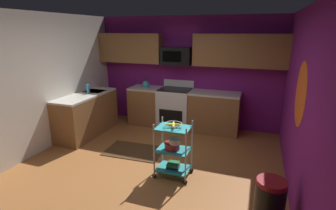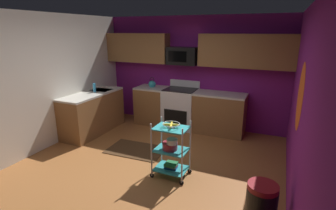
# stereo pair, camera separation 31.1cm
# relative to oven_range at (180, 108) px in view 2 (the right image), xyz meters

# --- Properties ---
(floor) EXTENTS (4.40, 4.80, 0.04)m
(floor) POSITION_rel_oven_range_xyz_m (0.19, -2.10, -0.50)
(floor) COLOR #995B2D
(floor) RESTS_ON ground
(wall_back) EXTENTS (4.52, 0.06, 2.60)m
(wall_back) POSITION_rel_oven_range_xyz_m (0.19, 0.33, 0.82)
(wall_back) COLOR #751970
(wall_back) RESTS_ON ground
(wall_left) EXTENTS (0.06, 4.80, 2.60)m
(wall_left) POSITION_rel_oven_range_xyz_m (-2.04, -2.10, 0.82)
(wall_left) COLOR silver
(wall_left) RESTS_ON ground
(wall_right) EXTENTS (0.06, 4.80, 2.60)m
(wall_right) POSITION_rel_oven_range_xyz_m (2.42, -2.10, 0.82)
(wall_right) COLOR #751970
(wall_right) RESTS_ON ground
(wall_flower_decal) EXTENTS (0.00, 0.89, 0.89)m
(wall_flower_decal) POSITION_rel_oven_range_xyz_m (2.39, -1.93, 0.97)
(wall_flower_decal) COLOR #E5591E
(counter_run) EXTENTS (3.52, 2.21, 0.92)m
(counter_run) POSITION_rel_oven_range_xyz_m (-0.54, -0.43, -0.01)
(counter_run) COLOR brown
(counter_run) RESTS_ON ground
(oven_range) EXTENTS (0.76, 0.65, 1.10)m
(oven_range) POSITION_rel_oven_range_xyz_m (0.00, 0.00, 0.00)
(oven_range) COLOR white
(oven_range) RESTS_ON ground
(upper_cabinets) EXTENTS (4.40, 0.33, 0.70)m
(upper_cabinets) POSITION_rel_oven_range_xyz_m (0.23, 0.13, 1.37)
(upper_cabinets) COLOR brown
(microwave) EXTENTS (0.70, 0.39, 0.40)m
(microwave) POSITION_rel_oven_range_xyz_m (-0.00, 0.10, 1.22)
(microwave) COLOR black
(rolling_cart) EXTENTS (0.58, 0.39, 0.91)m
(rolling_cart) POSITION_rel_oven_range_xyz_m (0.67, -2.14, -0.03)
(rolling_cart) COLOR silver
(rolling_cart) RESTS_ON ground
(fruit_bowl) EXTENTS (0.27, 0.27, 0.07)m
(fruit_bowl) POSITION_rel_oven_range_xyz_m (0.67, -2.14, 0.40)
(fruit_bowl) COLOR silver
(fruit_bowl) RESTS_ON rolling_cart
(mixing_bowl_large) EXTENTS (0.25, 0.25, 0.11)m
(mixing_bowl_large) POSITION_rel_oven_range_xyz_m (0.65, -2.14, 0.04)
(mixing_bowl_large) COLOR maroon
(mixing_bowl_large) RESTS_ON rolling_cart
(mixing_bowl_small) EXTENTS (0.18, 0.18, 0.08)m
(mixing_bowl_small) POSITION_rel_oven_range_xyz_m (0.70, -2.17, 0.14)
(mixing_bowl_small) COLOR silver
(mixing_bowl_small) RESTS_ON rolling_cart
(book_stack) EXTENTS (0.21, 0.20, 0.09)m
(book_stack) POSITION_rel_oven_range_xyz_m (0.67, -2.14, -0.30)
(book_stack) COLOR #1E4C8C
(book_stack) RESTS_ON rolling_cart
(kettle) EXTENTS (0.21, 0.18, 0.26)m
(kettle) POSITION_rel_oven_range_xyz_m (-0.75, -0.00, 0.52)
(kettle) COLOR teal
(kettle) RESTS_ON counter_run
(dish_soap_bottle) EXTENTS (0.06, 0.06, 0.20)m
(dish_soap_bottle) POSITION_rel_oven_range_xyz_m (-1.70, -1.01, 0.54)
(dish_soap_bottle) COLOR #2D8CBF
(dish_soap_bottle) RESTS_ON counter_run
(floor_rug) EXTENTS (1.13, 0.75, 0.01)m
(floor_rug) POSITION_rel_oven_range_xyz_m (-0.32, -1.58, -0.47)
(floor_rug) COLOR #472D19
(floor_rug) RESTS_ON ground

